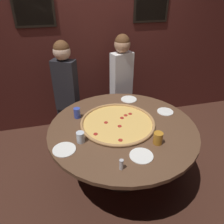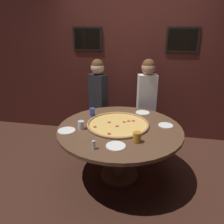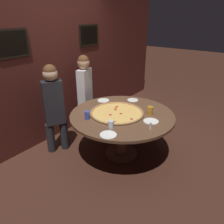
{
  "view_description": "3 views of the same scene",
  "coord_description": "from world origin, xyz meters",
  "px_view_note": "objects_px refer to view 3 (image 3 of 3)",
  "views": [
    {
      "loc": [
        -0.58,
        -1.83,
        2.1
      ],
      "look_at": [
        -0.11,
        0.04,
        0.92
      ],
      "focal_mm": 35.0,
      "sensor_mm": 36.0,
      "label": 1
    },
    {
      "loc": [
        0.38,
        -2.51,
        1.94
      ],
      "look_at": [
        -0.12,
        0.07,
        0.92
      ],
      "focal_mm": 35.0,
      "sensor_mm": 36.0,
      "label": 2
    },
    {
      "loc": [
        -2.51,
        -1.69,
        2.14
      ],
      "look_at": [
        -0.11,
        0.11,
        0.78
      ],
      "focal_mm": 35.0,
      "sensor_mm": 36.0,
      "label": 3
    }
  ],
  "objects_px": {
    "drink_cup_beside_pizza": "(87,115)",
    "diner_side_left": "(85,90)",
    "drink_cup_far_right": "(150,110)",
    "white_plate_right_side": "(103,100)",
    "dining_table": "(122,121)",
    "white_plate_beside_cup": "(133,100)",
    "white_plate_left_side": "(108,135)",
    "drink_cup_near_right": "(111,124)",
    "giant_pizza": "(117,113)",
    "white_plate_near_front": "(151,121)",
    "diner_side_right": "(54,105)",
    "condiment_shaker": "(150,126)"
  },
  "relations": [
    {
      "from": "giant_pizza",
      "to": "white_plate_left_side",
      "type": "distance_m",
      "value": 0.66
    },
    {
      "from": "giant_pizza",
      "to": "white_plate_right_side",
      "type": "bearing_deg",
      "value": 59.89
    },
    {
      "from": "drink_cup_far_right",
      "to": "diner_side_left",
      "type": "bearing_deg",
      "value": 88.27
    },
    {
      "from": "drink_cup_near_right",
      "to": "white_plate_left_side",
      "type": "bearing_deg",
      "value": -153.85
    },
    {
      "from": "white_plate_left_side",
      "to": "condiment_shaker",
      "type": "height_order",
      "value": "condiment_shaker"
    },
    {
      "from": "drink_cup_far_right",
      "to": "white_plate_right_side",
      "type": "relative_size",
      "value": 0.59
    },
    {
      "from": "white_plate_right_side",
      "to": "condiment_shaker",
      "type": "xyz_separation_m",
      "value": [
        -0.44,
        -1.15,
        0.05
      ]
    },
    {
      "from": "drink_cup_beside_pizza",
      "to": "diner_side_left",
      "type": "height_order",
      "value": "diner_side_left"
    },
    {
      "from": "giant_pizza",
      "to": "white_plate_near_front",
      "type": "bearing_deg",
      "value": -82.86
    },
    {
      "from": "drink_cup_near_right",
      "to": "white_plate_near_front",
      "type": "bearing_deg",
      "value": -33.87
    },
    {
      "from": "drink_cup_far_right",
      "to": "white_plate_beside_cup",
      "type": "bearing_deg",
      "value": 57.04
    },
    {
      "from": "diner_side_left",
      "to": "dining_table",
      "type": "bearing_deg",
      "value": 59.07
    },
    {
      "from": "white_plate_right_side",
      "to": "diner_side_left",
      "type": "xyz_separation_m",
      "value": [
        0.03,
        0.47,
        0.09
      ]
    },
    {
      "from": "diner_side_left",
      "to": "diner_side_right",
      "type": "bearing_deg",
      "value": -8.69
    },
    {
      "from": "white_plate_near_front",
      "to": "white_plate_left_side",
      "type": "height_order",
      "value": "same"
    },
    {
      "from": "drink_cup_near_right",
      "to": "diner_side_right",
      "type": "xyz_separation_m",
      "value": [
        -0.06,
        1.09,
        0.04
      ]
    },
    {
      "from": "white_plate_beside_cup",
      "to": "drink_cup_beside_pizza",
      "type": "bearing_deg",
      "value": 172.52
    },
    {
      "from": "dining_table",
      "to": "diner_side_left",
      "type": "xyz_separation_m",
      "value": [
        0.29,
        1.04,
        0.23
      ]
    },
    {
      "from": "drink_cup_far_right",
      "to": "giant_pizza",
      "type": "bearing_deg",
      "value": 124.4
    },
    {
      "from": "white_plate_near_front",
      "to": "condiment_shaker",
      "type": "bearing_deg",
      "value": -154.81
    },
    {
      "from": "white_plate_near_front",
      "to": "white_plate_left_side",
      "type": "distance_m",
      "value": 0.71
    },
    {
      "from": "drink_cup_far_right",
      "to": "condiment_shaker",
      "type": "bearing_deg",
      "value": -151.54
    },
    {
      "from": "white_plate_near_front",
      "to": "diner_side_right",
      "type": "height_order",
      "value": "diner_side_right"
    },
    {
      "from": "drink_cup_near_right",
      "to": "drink_cup_far_right",
      "type": "bearing_deg",
      "value": -15.85
    },
    {
      "from": "white_plate_right_side",
      "to": "diner_side_right",
      "type": "distance_m",
      "value": 0.87
    },
    {
      "from": "drink_cup_far_right",
      "to": "drink_cup_near_right",
      "type": "bearing_deg",
      "value": 164.15
    },
    {
      "from": "white_plate_right_side",
      "to": "white_plate_left_side",
      "type": "relative_size",
      "value": 0.95
    },
    {
      "from": "dining_table",
      "to": "white_plate_left_side",
      "type": "xyz_separation_m",
      "value": [
        -0.63,
        -0.22,
        0.13
      ]
    },
    {
      "from": "drink_cup_near_right",
      "to": "diner_side_left",
      "type": "distance_m",
      "value": 1.41
    },
    {
      "from": "condiment_shaker",
      "to": "diner_side_left",
      "type": "relative_size",
      "value": 0.07
    },
    {
      "from": "drink_cup_beside_pizza",
      "to": "diner_side_right",
      "type": "relative_size",
      "value": 0.08
    },
    {
      "from": "giant_pizza",
      "to": "drink_cup_near_right",
      "type": "xyz_separation_m",
      "value": [
        -0.43,
        -0.21,
        0.04
      ]
    },
    {
      "from": "drink_cup_far_right",
      "to": "drink_cup_beside_pizza",
      "type": "bearing_deg",
      "value": 137.04
    },
    {
      "from": "drink_cup_beside_pizza",
      "to": "drink_cup_far_right",
      "type": "distance_m",
      "value": 0.95
    },
    {
      "from": "white_plate_near_front",
      "to": "drink_cup_near_right",
      "type": "bearing_deg",
      "value": 146.13
    },
    {
      "from": "drink_cup_far_right",
      "to": "white_plate_near_front",
      "type": "bearing_deg",
      "value": -148.43
    },
    {
      "from": "condiment_shaker",
      "to": "diner_side_right",
      "type": "height_order",
      "value": "diner_side_right"
    },
    {
      "from": "white_plate_right_side",
      "to": "white_plate_left_side",
      "type": "xyz_separation_m",
      "value": [
        -0.89,
        -0.8,
        0.0
      ]
    },
    {
      "from": "dining_table",
      "to": "white_plate_beside_cup",
      "type": "xyz_separation_m",
      "value": [
        0.58,
        0.17,
        0.13
      ]
    },
    {
      "from": "white_plate_right_side",
      "to": "diner_side_left",
      "type": "bearing_deg",
      "value": 85.84
    },
    {
      "from": "white_plate_near_front",
      "to": "diner_side_left",
      "type": "distance_m",
      "value": 1.54
    },
    {
      "from": "drink_cup_near_right",
      "to": "white_plate_near_front",
      "type": "height_order",
      "value": "drink_cup_near_right"
    },
    {
      "from": "giant_pizza",
      "to": "condiment_shaker",
      "type": "xyz_separation_m",
      "value": [
        -0.15,
        -0.65,
        0.04
      ]
    },
    {
      "from": "dining_table",
      "to": "white_plate_left_side",
      "type": "height_order",
      "value": "white_plate_left_side"
    },
    {
      "from": "diner_side_left",
      "to": "condiment_shaker",
      "type": "bearing_deg",
      "value": 58.22
    },
    {
      "from": "giant_pizza",
      "to": "diner_side_left",
      "type": "xyz_separation_m",
      "value": [
        0.33,
        0.97,
        0.08
      ]
    },
    {
      "from": "condiment_shaker",
      "to": "drink_cup_far_right",
      "type": "bearing_deg",
      "value": 28.46
    },
    {
      "from": "dining_table",
      "to": "condiment_shaker",
      "type": "xyz_separation_m",
      "value": [
        -0.19,
        -0.58,
        0.18
      ]
    },
    {
      "from": "drink_cup_near_right",
      "to": "diner_side_left",
      "type": "xyz_separation_m",
      "value": [
        0.76,
        1.18,
        0.04
      ]
    },
    {
      "from": "white_plate_beside_cup",
      "to": "white_plate_near_front",
      "type": "bearing_deg",
      "value": -130.33
    }
  ]
}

